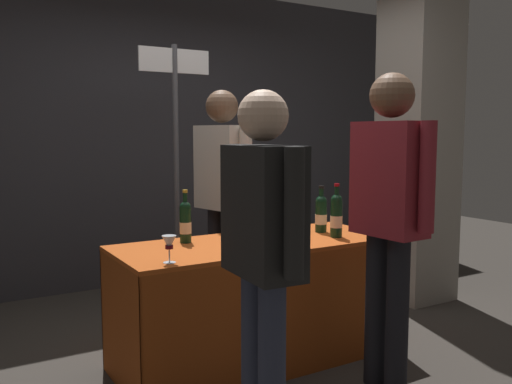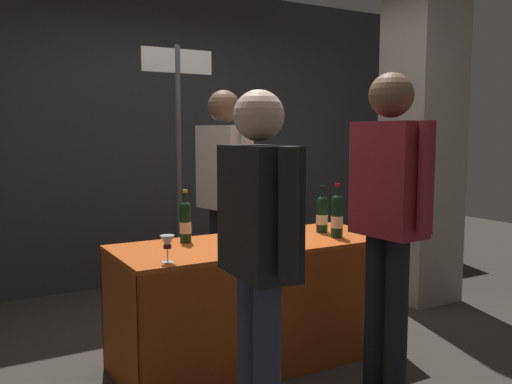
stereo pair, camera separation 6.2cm
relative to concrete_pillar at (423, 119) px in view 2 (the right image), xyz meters
The scene contains 16 objects.
ground_plane 2.40m from the concrete_pillar, 166.88° to the right, with size 12.00×12.00×0.00m, color #38332D.
back_partition 2.48m from the concrete_pillar, 137.38° to the left, with size 6.91×0.12×2.74m, color #2D2D33.
concrete_pillar is the anchor object (origin of this frame).
tasting_table 2.12m from the concrete_pillar, 166.88° to the right, with size 1.70×0.69×0.74m.
featured_wine_bottle 2.04m from the concrete_pillar, 167.04° to the right, with size 0.07×0.07×0.32m.
display_bottle_0 1.49m from the concrete_pillar, 163.81° to the right, with size 0.08×0.08×0.31m.
display_bottle_1 2.31m from the concrete_pillar, behind, with size 0.07×0.07×0.32m.
display_bottle_2 2.08m from the concrete_pillar, 161.36° to the right, with size 0.08×0.08×0.31m.
display_bottle_3 1.56m from the concrete_pillar, 156.77° to the right, with size 0.08×0.08×0.34m.
wine_glass_near_vendor 2.66m from the concrete_pillar, 164.78° to the right, with size 0.07×0.07×0.14m.
flower_vase 1.90m from the concrete_pillar, behind, with size 0.10×0.10×0.39m.
brochure_stand 1.93m from the concrete_pillar, 161.64° to the right, with size 0.16×0.01×0.13m, color silver.
vendor_presenter 1.78m from the concrete_pillar, behind, with size 0.29×0.57×1.70m.
taster_foreground_right 1.86m from the concrete_pillar, 141.71° to the right, with size 0.23×0.56×1.70m.
taster_foreground_left 2.67m from the concrete_pillar, 151.15° to the right, with size 0.24×0.59×1.57m.
booth_signpost 2.00m from the concrete_pillar, 157.72° to the left, with size 0.57×0.04×2.06m.
Camera 2 is at (-1.62, -2.83, 1.39)m, focal length 38.41 mm.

